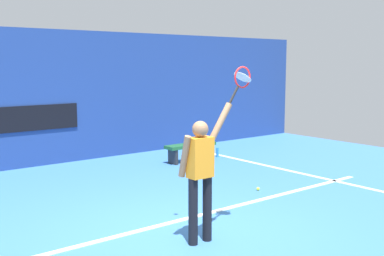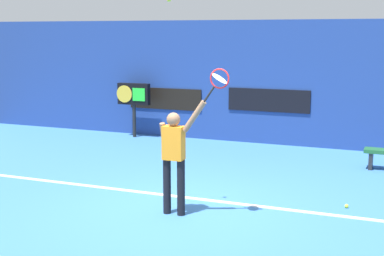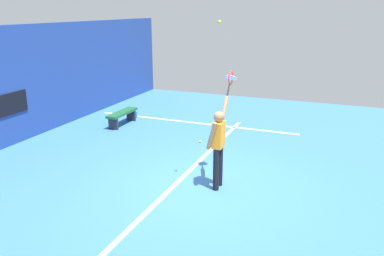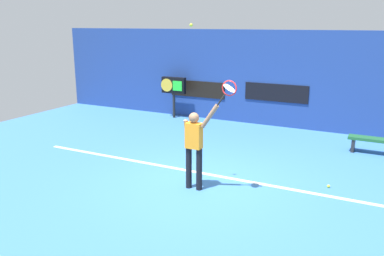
{
  "view_description": "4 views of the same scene",
  "coord_description": "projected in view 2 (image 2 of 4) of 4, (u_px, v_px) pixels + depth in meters",
  "views": [
    {
      "loc": [
        -4.01,
        -5.19,
        2.45
      ],
      "look_at": [
        0.17,
        0.07,
        1.54
      ],
      "focal_mm": 44.57,
      "sensor_mm": 36.0,
      "label": 1
    },
    {
      "loc": [
        3.54,
        -8.3,
        2.97
      ],
      "look_at": [
        0.03,
        0.39,
        1.32
      ],
      "focal_mm": 51.73,
      "sensor_mm": 36.0,
      "label": 2
    },
    {
      "loc": [
        -7.35,
        -2.7,
        3.71
      ],
      "look_at": [
        0.38,
        0.42,
        1.14
      ],
      "focal_mm": 36.68,
      "sensor_mm": 36.0,
      "label": 3
    },
    {
      "loc": [
        3.74,
        -7.7,
        3.5
      ],
      "look_at": [
        -0.3,
        0.17,
        1.21
      ],
      "focal_mm": 38.2,
      "sensor_mm": 36.0,
      "label": 4
    }
  ],
  "objects": [
    {
      "name": "spare_ball",
      "position": [
        347.0,
        206.0,
        9.41
      ],
      "size": [
        0.07,
        0.07,
        0.07
      ],
      "primitive_type": "sphere",
      "color": "#CCE033",
      "rests_on": "ground_plane"
    },
    {
      "name": "scoreboard_clock",
      "position": [
        134.0,
        96.0,
        15.55
      ],
      "size": [
        0.96,
        0.2,
        1.53
      ],
      "color": "black",
      "rests_on": "ground_plane"
    },
    {
      "name": "tennis_player",
      "position": [
        174.0,
        154.0,
        8.93
      ],
      "size": [
        0.81,
        0.31,
        1.91
      ],
      "color": "black",
      "rests_on": "ground_plane"
    },
    {
      "name": "sponsor_banner_portside",
      "position": [
        165.0,
        99.0,
        15.68
      ],
      "size": [
        2.2,
        0.03,
        0.6
      ],
      "primitive_type": "cube",
      "color": "black"
    },
    {
      "name": "tennis_racket",
      "position": [
        218.0,
        80.0,
        8.44
      ],
      "size": [
        0.48,
        0.27,
        0.6
      ],
      "color": "black"
    },
    {
      "name": "sponsor_banner_center",
      "position": [
        269.0,
        100.0,
        14.56
      ],
      "size": [
        2.2,
        0.03,
        0.6
      ],
      "primitive_type": "cube",
      "color": "black"
    },
    {
      "name": "court_baseline",
      "position": [
        194.0,
        199.0,
        9.92
      ],
      "size": [
        10.0,
        0.1,
        0.01
      ],
      "primitive_type": "cube",
      "color": "white",
      "rests_on": "ground_plane"
    },
    {
      "name": "tennis_ball",
      "position": [
        169.0,
        0.0,
        8.54
      ],
      "size": [
        0.07,
        0.07,
        0.07
      ],
      "primitive_type": "sphere",
      "color": "#CCE033"
    },
    {
      "name": "back_wall",
      "position": [
        270.0,
        83.0,
        14.59
      ],
      "size": [
        18.0,
        0.2,
        3.27
      ],
      "primitive_type": "cube",
      "color": "navy",
      "rests_on": "ground_plane"
    },
    {
      "name": "ground_plane",
      "position": [
        182.0,
        208.0,
        9.4
      ],
      "size": [
        18.0,
        18.0,
        0.0
      ],
      "primitive_type": "plane",
      "color": "#3870B2"
    }
  ]
}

